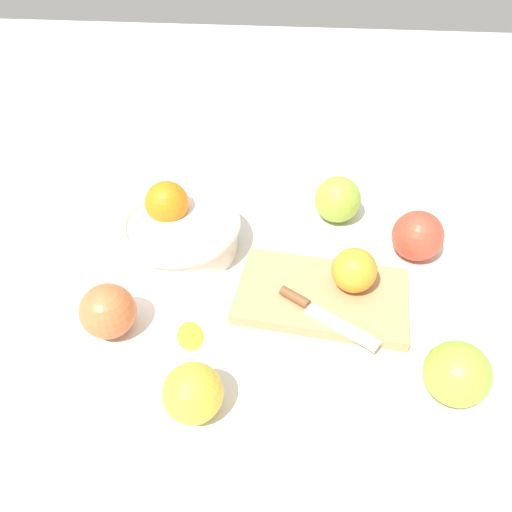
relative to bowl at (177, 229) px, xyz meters
name	(u,v)px	position (x,y,z in m)	size (l,w,h in m)	color
ground_plane	(254,289)	(0.13, -0.09, -0.04)	(2.40, 2.40, 0.00)	silver
bowl	(177,229)	(0.00, 0.00, 0.00)	(0.20, 0.20, 0.10)	white
cutting_board	(322,296)	(0.23, -0.10, -0.03)	(0.24, 0.15, 0.02)	tan
orange_on_board	(354,269)	(0.27, -0.08, 0.01)	(0.06, 0.06, 0.06)	orange
knife	(314,309)	(0.22, -0.14, -0.02)	(0.14, 0.10, 0.01)	silver
apple_front_left	(193,393)	(0.08, -0.29, 0.00)	(0.07, 0.07, 0.07)	gold
apple_front_right	(457,374)	(0.38, -0.24, 0.00)	(0.08, 0.08, 0.08)	#8EB738
apple_back_right	(418,236)	(0.38, 0.01, 0.00)	(0.08, 0.08, 0.08)	#D6422D
apple_front_left_2	(108,311)	(-0.06, -0.18, 0.00)	(0.08, 0.08, 0.08)	#CC6638
apple_back_right_2	(338,199)	(0.26, 0.10, 0.00)	(0.08, 0.08, 0.08)	#8EB738
citrus_peel	(190,334)	(0.05, -0.18, -0.03)	(0.05, 0.04, 0.01)	orange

